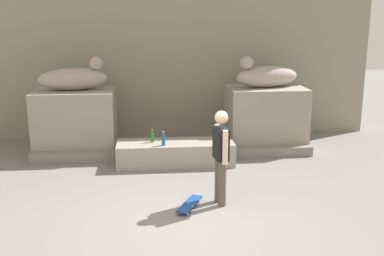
# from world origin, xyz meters

# --- Properties ---
(ground_plane) EXTENTS (40.00, 40.00, 0.00)m
(ground_plane) POSITION_xyz_m (0.00, 0.00, 0.00)
(ground_plane) COLOR slate
(facade_wall) EXTENTS (10.91, 0.60, 6.05)m
(facade_wall) POSITION_xyz_m (0.00, 5.79, 3.03)
(facade_wall) COLOR gray
(facade_wall) RESTS_ON ground_plane
(pedestal_left) EXTENTS (1.87, 1.31, 1.51)m
(pedestal_left) POSITION_xyz_m (-2.31, 4.15, 0.76)
(pedestal_left) COLOR gray
(pedestal_left) RESTS_ON ground_plane
(pedestal_right) EXTENTS (1.87, 1.31, 1.51)m
(pedestal_right) POSITION_xyz_m (2.31, 4.15, 0.76)
(pedestal_right) COLOR gray
(pedestal_right) RESTS_ON ground_plane
(statue_reclining_left) EXTENTS (1.67, 0.79, 0.78)m
(statue_reclining_left) POSITION_xyz_m (-2.28, 4.16, 1.80)
(statue_reclining_left) COLOR #A89590
(statue_reclining_left) RESTS_ON pedestal_left
(statue_reclining_right) EXTENTS (1.68, 0.89, 0.78)m
(statue_reclining_right) POSITION_xyz_m (2.28, 4.15, 1.80)
(statue_reclining_right) COLOR #A89590
(statue_reclining_right) RESTS_ON pedestal_right
(ledge_block) EXTENTS (2.58, 0.84, 0.50)m
(ledge_block) POSITION_xyz_m (0.00, 3.00, 0.25)
(ledge_block) COLOR gray
(ledge_block) RESTS_ON ground_plane
(skater) EXTENTS (0.25, 0.53, 1.67)m
(skater) POSITION_xyz_m (0.65, 0.71, 0.92)
(skater) COLOR brown
(skater) RESTS_ON ground_plane
(skateboard) EXTENTS (0.53, 0.81, 0.08)m
(skateboard) POSITION_xyz_m (0.09, 0.58, 0.06)
(skateboard) COLOR navy
(skateboard) RESTS_ON ground_plane
(bottle_blue) EXTENTS (0.08, 0.08, 0.31)m
(bottle_blue) POSITION_xyz_m (-0.27, 2.76, 0.63)
(bottle_blue) COLOR #194C99
(bottle_blue) RESTS_ON ledge_block
(bottle_green) EXTENTS (0.07, 0.07, 0.28)m
(bottle_green) POSITION_xyz_m (-0.50, 3.06, 0.62)
(bottle_green) COLOR #1E722D
(bottle_green) RESTS_ON ledge_block
(stair_step) EXTENTS (6.50, 0.50, 0.22)m
(stair_step) POSITION_xyz_m (0.00, 3.48, 0.11)
(stair_step) COLOR gray
(stair_step) RESTS_ON ground_plane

